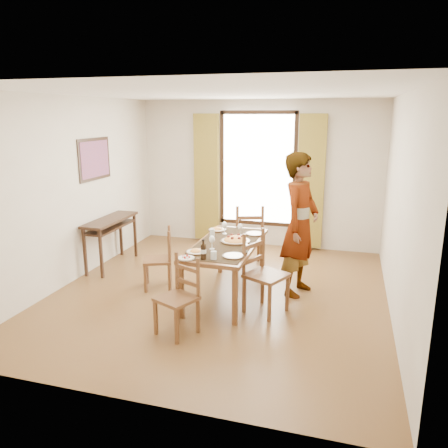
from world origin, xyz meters
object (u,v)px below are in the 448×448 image
(dining_table, at_px, (227,248))
(man, at_px, (300,225))
(console_table, at_px, (110,226))
(pasta_platter, at_px, (235,238))

(dining_table, xyz_separation_m, man, (0.93, 0.37, 0.29))
(console_table, height_order, pasta_platter, pasta_platter)
(console_table, xyz_separation_m, man, (3.07, -0.27, 0.30))
(console_table, distance_m, pasta_platter, 2.32)
(dining_table, relative_size, pasta_platter, 4.43)
(console_table, xyz_separation_m, dining_table, (2.14, -0.64, 0.00))
(console_table, height_order, dining_table, console_table)
(man, bearing_deg, console_table, 101.07)
(pasta_platter, bearing_deg, console_table, 165.61)
(pasta_platter, bearing_deg, dining_table, -150.26)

